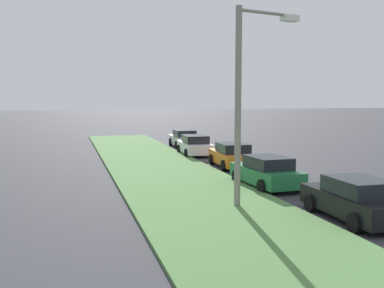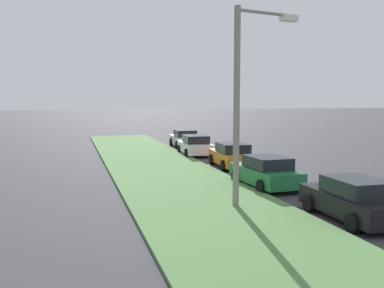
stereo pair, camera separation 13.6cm
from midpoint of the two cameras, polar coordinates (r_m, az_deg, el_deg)
name	(u,v)px [view 2 (the right image)]	position (r m, az deg, el deg)	size (l,w,h in m)	color
grass_median	(191,192)	(19.61, 0.09, -6.20)	(60.00, 6.00, 0.12)	#517F42
parked_car_black	(354,200)	(16.33, 20.16, -6.68)	(4.33, 2.08, 1.47)	black
parked_car_green	(266,172)	(21.22, 9.57, -3.55)	(4.39, 2.19, 1.47)	#1E6B38
parked_car_orange	(232,155)	(26.99, 5.26, -1.47)	(4.40, 2.21, 1.47)	orange
parked_car_white	(195,145)	(32.56, 0.52, -0.18)	(4.38, 2.18, 1.47)	silver
parked_car_silver	(185,139)	(37.98, -0.85, 0.69)	(4.37, 2.16, 1.47)	#B2B5BA
streetlight	(245,92)	(16.86, 6.95, 6.60)	(0.94, 2.84, 7.50)	gray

